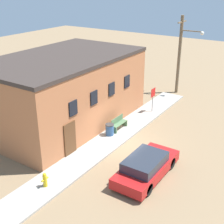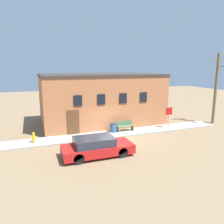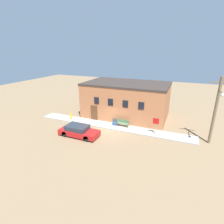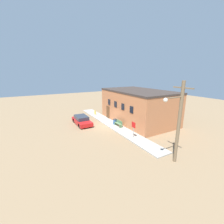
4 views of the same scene
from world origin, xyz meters
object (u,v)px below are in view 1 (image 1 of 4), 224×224
(fire_hydrant, at_px, (45,180))
(parked_car, at_px, (146,166))
(trash_bin, at_px, (110,130))
(stop_sign, at_px, (153,95))
(utility_pole, at_px, (181,53))
(bench, at_px, (119,123))

(fire_hydrant, relative_size, parked_car, 0.17)
(trash_bin, bearing_deg, stop_sign, -6.16)
(utility_pole, xyz_separation_m, parked_car, (-13.73, -3.84, -3.17))
(utility_pole, bearing_deg, parked_car, -164.36)
(bench, bearing_deg, utility_pole, -2.23)
(fire_hydrant, relative_size, bench, 0.54)
(fire_hydrant, xyz_separation_m, bench, (7.69, 0.40, 0.03))
(bench, height_order, parked_car, parked_car)
(trash_bin, height_order, parked_car, parked_car)
(bench, height_order, trash_bin, bench)
(fire_hydrant, bearing_deg, parked_car, -45.22)
(stop_sign, height_order, trash_bin, stop_sign)
(trash_bin, xyz_separation_m, utility_pole, (10.95, -0.40, 3.26))
(trash_bin, relative_size, utility_pole, 0.11)
(stop_sign, height_order, bench, stop_sign)
(trash_bin, bearing_deg, utility_pole, -2.08)
(trash_bin, relative_size, parked_car, 0.17)
(utility_pole, relative_size, parked_car, 1.53)
(fire_hydrant, height_order, trash_bin, trash_bin)
(fire_hydrant, distance_m, parked_car, 5.38)
(bench, bearing_deg, stop_sign, -7.56)
(stop_sign, distance_m, trash_bin, 5.41)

